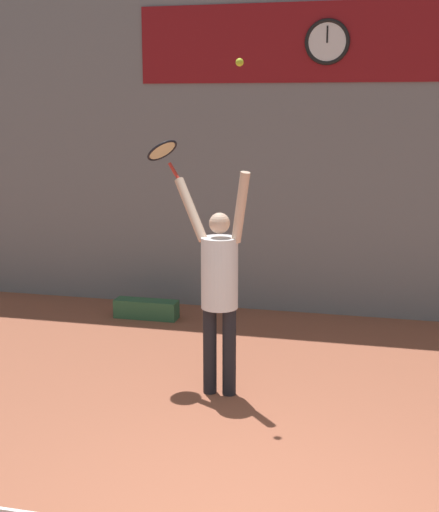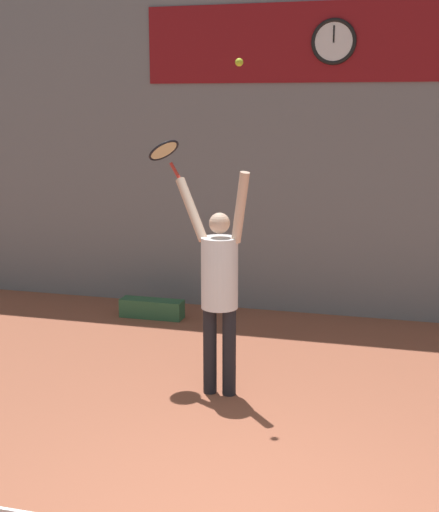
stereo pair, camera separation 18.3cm
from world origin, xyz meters
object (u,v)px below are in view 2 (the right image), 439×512
at_px(equipment_bag, 152,308).
at_px(tennis_ball, 239,62).
at_px(tennis_player, 219,283).
at_px(scoreboard_clock, 334,42).
at_px(tennis_racket, 165,152).

bearing_deg(equipment_bag, tennis_ball, -52.77).
bearing_deg(equipment_bag, tennis_player, -55.13).
distance_m(scoreboard_clock, tennis_ball, 3.02).
bearing_deg(scoreboard_clock, tennis_ball, -98.78).
xyz_separation_m(scoreboard_clock, tennis_ball, (-0.46, -2.96, -0.39)).
distance_m(scoreboard_clock, tennis_racket, 3.10).
bearing_deg(tennis_racket, tennis_ball, -26.49).
distance_m(scoreboard_clock, tennis_player, 3.79).
bearing_deg(tennis_player, tennis_ball, -23.12).
distance_m(tennis_racket, tennis_ball, 1.24).
bearing_deg(tennis_ball, equipment_bag, 127.23).
height_order(scoreboard_clock, tennis_racket, scoreboard_clock).
height_order(tennis_player, tennis_ball, tennis_ball).
bearing_deg(tennis_racket, tennis_player, -27.52).
height_order(tennis_player, equipment_bag, tennis_player).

